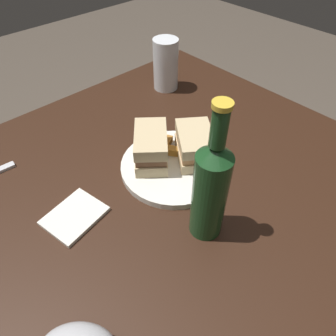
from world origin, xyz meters
TOP-DOWN VIEW (x-y plane):
  - ground_plane at (0.00, 0.00)m, footprint 6.00×6.00m
  - dining_table at (0.00, 0.00)m, footprint 1.03×0.93m
  - plate at (-0.06, -0.02)m, footprint 0.24×0.24m
  - sandwich_half_left at (-0.11, -0.01)m, footprint 0.13×0.14m
  - sandwich_half_right at (-0.03, -0.07)m, footprint 0.13×0.14m
  - potato_wedge_front at (-0.09, -0.04)m, footprint 0.05×0.05m
  - potato_wedge_middle at (-0.08, -0.08)m, footprint 0.03×0.05m
  - potato_wedge_back at (-0.09, -0.08)m, footprint 0.05×0.04m
  - pint_glass at (-0.29, -0.30)m, footprint 0.07×0.07m
  - cider_bottle at (0.01, 0.13)m, footprint 0.06×0.06m
  - napkin at (0.18, -0.06)m, footprint 0.13×0.11m

SIDE VIEW (x-z plane):
  - ground_plane at x=0.00m, z-range 0.00..0.00m
  - dining_table at x=0.00m, z-range 0.00..0.70m
  - napkin at x=0.18m, z-range 0.70..0.71m
  - plate at x=-0.06m, z-range 0.70..0.72m
  - potato_wedge_back at x=-0.09m, z-range 0.72..0.74m
  - potato_wedge_middle at x=-0.08m, z-range 0.72..0.74m
  - potato_wedge_front at x=-0.09m, z-range 0.72..0.74m
  - sandwich_half_left at x=-0.11m, z-range 0.72..0.79m
  - sandwich_half_right at x=-0.03m, z-range 0.72..0.80m
  - pint_glass at x=-0.29m, z-range 0.69..0.84m
  - cider_bottle at x=0.01m, z-range 0.68..0.96m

